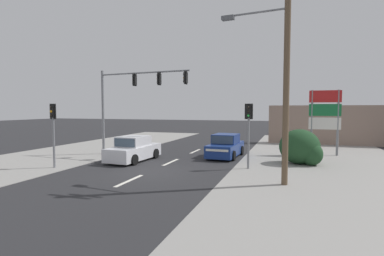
{
  "coord_description": "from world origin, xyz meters",
  "views": [
    {
      "loc": [
        6.92,
        -13.92,
        3.28
      ],
      "look_at": [
        1.05,
        4.0,
        2.07
      ],
      "focal_mm": 28.0,
      "sensor_mm": 36.0,
      "label": 1
    }
  ],
  "objects_px": {
    "shopping_plaza_sign": "(325,113)",
    "sedan_oncoming_mid": "(226,147)",
    "traffic_signal_mast": "(131,93)",
    "sedan_kerbside_parked": "(134,150)",
    "utility_pole_foreground_right": "(284,55)",
    "pedestal_signal_right_kerb": "(249,125)",
    "pedestal_signal_left_kerb": "(53,125)"
  },
  "relations": [
    {
      "from": "pedestal_signal_left_kerb",
      "to": "shopping_plaza_sign",
      "type": "xyz_separation_m",
      "value": [
        14.69,
        9.67,
        0.57
      ]
    },
    {
      "from": "shopping_plaza_sign",
      "to": "sedan_oncoming_mid",
      "type": "xyz_separation_m",
      "value": [
        -6.46,
        -2.89,
        -2.28
      ]
    },
    {
      "from": "utility_pole_foreground_right",
      "to": "sedan_kerbside_parked",
      "type": "distance_m",
      "value": 10.8
    },
    {
      "from": "utility_pole_foreground_right",
      "to": "sedan_oncoming_mid",
      "type": "bearing_deg",
      "value": 119.88
    },
    {
      "from": "traffic_signal_mast",
      "to": "sedan_oncoming_mid",
      "type": "relative_size",
      "value": 1.59
    },
    {
      "from": "pedestal_signal_left_kerb",
      "to": "sedan_oncoming_mid",
      "type": "relative_size",
      "value": 0.83
    },
    {
      "from": "traffic_signal_mast",
      "to": "sedan_kerbside_parked",
      "type": "relative_size",
      "value": 1.59
    },
    {
      "from": "traffic_signal_mast",
      "to": "pedestal_signal_left_kerb",
      "type": "distance_m",
      "value": 5.79
    },
    {
      "from": "utility_pole_foreground_right",
      "to": "sedan_kerbside_parked",
      "type": "height_order",
      "value": "utility_pole_foreground_right"
    },
    {
      "from": "pedestal_signal_left_kerb",
      "to": "sedan_oncoming_mid",
      "type": "bearing_deg",
      "value": 39.48
    },
    {
      "from": "sedan_kerbside_parked",
      "to": "utility_pole_foreground_right",
      "type": "bearing_deg",
      "value": -20.45
    },
    {
      "from": "pedestal_signal_left_kerb",
      "to": "shopping_plaza_sign",
      "type": "bearing_deg",
      "value": 33.36
    },
    {
      "from": "sedan_oncoming_mid",
      "to": "pedestal_signal_right_kerb",
      "type": "bearing_deg",
      "value": -61.43
    },
    {
      "from": "pedestal_signal_right_kerb",
      "to": "shopping_plaza_sign",
      "type": "distance_m",
      "value": 7.98
    },
    {
      "from": "sedan_kerbside_parked",
      "to": "pedestal_signal_right_kerb",
      "type": "bearing_deg",
      "value": -3.19
    },
    {
      "from": "pedestal_signal_left_kerb",
      "to": "sedan_oncoming_mid",
      "type": "xyz_separation_m",
      "value": [
        8.23,
        6.78,
        -1.71
      ]
    },
    {
      "from": "utility_pole_foreground_right",
      "to": "pedestal_signal_left_kerb",
      "type": "height_order",
      "value": "utility_pole_foreground_right"
    },
    {
      "from": "shopping_plaza_sign",
      "to": "sedan_oncoming_mid",
      "type": "height_order",
      "value": "shopping_plaza_sign"
    },
    {
      "from": "pedestal_signal_right_kerb",
      "to": "sedan_oncoming_mid",
      "type": "height_order",
      "value": "pedestal_signal_right_kerb"
    },
    {
      "from": "pedestal_signal_left_kerb",
      "to": "traffic_signal_mast",
      "type": "bearing_deg",
      "value": 69.41
    },
    {
      "from": "pedestal_signal_left_kerb",
      "to": "sedan_oncoming_mid",
      "type": "distance_m",
      "value": 10.8
    },
    {
      "from": "traffic_signal_mast",
      "to": "pedestal_signal_left_kerb",
      "type": "height_order",
      "value": "traffic_signal_mast"
    },
    {
      "from": "utility_pole_foreground_right",
      "to": "pedestal_signal_right_kerb",
      "type": "relative_size",
      "value": 2.91
    },
    {
      "from": "traffic_signal_mast",
      "to": "sedan_kerbside_parked",
      "type": "distance_m",
      "value": 4.15
    },
    {
      "from": "traffic_signal_mast",
      "to": "shopping_plaza_sign",
      "type": "distance_m",
      "value": 13.64
    },
    {
      "from": "pedestal_signal_right_kerb",
      "to": "sedan_oncoming_mid",
      "type": "bearing_deg",
      "value": 118.57
    },
    {
      "from": "sedan_oncoming_mid",
      "to": "traffic_signal_mast",
      "type": "bearing_deg",
      "value": -165.13
    },
    {
      "from": "utility_pole_foreground_right",
      "to": "traffic_signal_mast",
      "type": "xyz_separation_m",
      "value": [
        -10.15,
        5.01,
        -1.19
      ]
    },
    {
      "from": "utility_pole_foreground_right",
      "to": "traffic_signal_mast",
      "type": "distance_m",
      "value": 11.38
    },
    {
      "from": "sedan_kerbside_parked",
      "to": "traffic_signal_mast",
      "type": "bearing_deg",
      "value": 124.03
    },
    {
      "from": "utility_pole_foreground_right",
      "to": "pedestal_signal_right_kerb",
      "type": "xyz_separation_m",
      "value": [
        -1.82,
        2.97,
        -3.12
      ]
    },
    {
      "from": "traffic_signal_mast",
      "to": "sedan_oncoming_mid",
      "type": "xyz_separation_m",
      "value": [
        6.31,
        1.68,
        -3.65
      ]
    }
  ]
}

